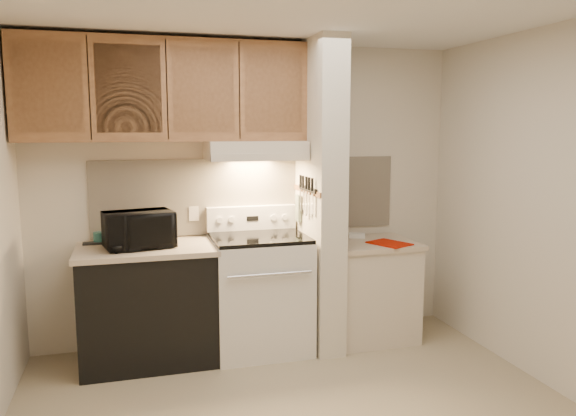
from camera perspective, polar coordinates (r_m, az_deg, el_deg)
name	(u,v)px	position (r m, az deg, el deg)	size (l,w,h in m)	color
ceiling	(303,4)	(3.37, 1.56, 20.05)	(3.60, 3.60, 0.00)	white
wall_back	(250,193)	(4.78, -3.90, 1.48)	(3.60, 0.02, 2.50)	beige
wall_right	(553,210)	(4.24, 25.36, -0.15)	(0.02, 3.00, 2.50)	beige
backsplash	(250,195)	(4.77, -3.87, 1.29)	(2.60, 0.02, 0.63)	beige
range_body	(260,295)	(4.62, -2.90, -8.79)	(0.76, 0.65, 0.92)	silver
oven_window	(269,301)	(4.31, -1.94, -9.47)	(0.50, 0.01, 0.30)	black
oven_handle	(270,275)	(4.21, -1.83, -6.77)	(0.02, 0.02, 0.65)	silver
cooktop	(259,237)	(4.50, -2.94, -3.00)	(0.74, 0.64, 0.03)	black
range_backguard	(252,218)	(4.75, -3.73, -0.99)	(0.76, 0.08, 0.20)	silver
range_display	(253,219)	(4.71, -3.62, -1.07)	(0.10, 0.01, 0.04)	black
range_knob_left_outer	(219,220)	(4.66, -6.98, -1.22)	(0.05, 0.05, 0.02)	silver
range_knob_left_inner	(231,220)	(4.68, -5.77, -1.17)	(0.05, 0.05, 0.02)	silver
range_knob_right_inner	(273,218)	(4.75, -1.49, -0.98)	(0.05, 0.05, 0.02)	silver
range_knob_right_outer	(285,217)	(4.78, -0.33, -0.93)	(0.05, 0.05, 0.02)	silver
dishwasher_front	(148,307)	(4.53, -14.00, -9.71)	(1.00, 0.63, 0.87)	black
left_countertop	(146,249)	(4.41, -14.21, -4.07)	(1.04, 0.67, 0.04)	#C4B095
spoon_rest	(99,243)	(4.61, -18.66, -3.38)	(0.24, 0.08, 0.02)	black
teal_jar	(99,238)	(4.62, -18.67, -2.88)	(0.08, 0.08, 0.09)	#286361
outlet	(194,214)	(4.70, -9.55, -0.57)	(0.08, 0.01, 0.12)	beige
microwave	(139,230)	(4.36, -14.93, -2.13)	(0.49, 0.33, 0.27)	black
partition_pillar	(320,196)	(4.59, 3.26, 1.20)	(0.22, 0.70, 2.50)	beige
pillar_trim	(306,191)	(4.54, 1.89, 1.78)	(0.01, 0.70, 0.04)	#93623C
knife_strip	(308,189)	(4.49, 2.01, 1.96)	(0.02, 0.42, 0.04)	black
knife_blade_a	(312,204)	(4.35, 2.49, 0.43)	(0.01, 0.04, 0.16)	silver
knife_handle_a	(312,184)	(4.34, 2.47, 2.40)	(0.02, 0.02, 0.10)	black
knife_blade_b	(309,204)	(4.43, 2.14, 0.45)	(0.01, 0.04, 0.18)	silver
knife_handle_b	(309,184)	(4.41, 2.15, 2.50)	(0.02, 0.02, 0.10)	black
knife_blade_c	(306,204)	(4.50, 1.86, 0.44)	(0.01, 0.04, 0.20)	silver
knife_handle_c	(306,183)	(4.48, 1.87, 2.59)	(0.02, 0.02, 0.10)	black
knife_blade_d	(304,200)	(4.56, 1.60, 0.79)	(0.01, 0.04, 0.16)	silver
knife_handle_d	(303,182)	(4.56, 1.55, 2.69)	(0.02, 0.02, 0.10)	black
knife_blade_e	(300,200)	(4.65, 1.27, 0.81)	(0.01, 0.04, 0.18)	silver
knife_handle_e	(301,181)	(4.63, 1.28, 2.77)	(0.02, 0.02, 0.10)	black
oven_mitt	(298,208)	(4.72, 1.06, -0.02)	(0.03, 0.09, 0.22)	slate
right_cab_base	(370,292)	(4.93, 8.30, -8.44)	(0.70, 0.60, 0.81)	beige
right_countertop	(371,244)	(4.82, 8.40, -3.59)	(0.74, 0.64, 0.04)	#C4B095
red_folder	(389,243)	(4.73, 10.26, -3.56)	(0.24, 0.32, 0.01)	#A41100
white_box	(357,236)	(4.96, 7.03, -2.79)	(0.14, 0.09, 0.04)	white
range_hood	(255,150)	(4.54, -3.37, 5.88)	(0.78, 0.44, 0.15)	beige
hood_lip	(261,157)	(4.34, -2.75, 5.18)	(0.78, 0.04, 0.06)	beige
upper_cabinets	(165,91)	(4.49, -12.35, 11.55)	(2.18, 0.33, 0.77)	#93623C
cab_door_a	(48,87)	(4.35, -23.21, 11.20)	(0.46, 0.01, 0.63)	#93623C
cab_gap_a	(89,88)	(4.33, -19.57, 11.41)	(0.01, 0.01, 0.73)	black
cab_door_b	(129,89)	(4.32, -15.89, 11.57)	(0.46, 0.01, 0.63)	#93623C
cab_gap_b	(167,89)	(4.33, -12.21, 11.69)	(0.01, 0.01, 0.73)	black
cab_door_c	(204,90)	(4.36, -8.56, 11.76)	(0.46, 0.01, 0.63)	#93623C
cab_gap_c	(239,91)	(4.40, -4.96, 11.78)	(0.01, 0.01, 0.73)	black
cab_door_d	(274,91)	(4.46, -1.45, 11.76)	(0.46, 0.01, 0.63)	#93623C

